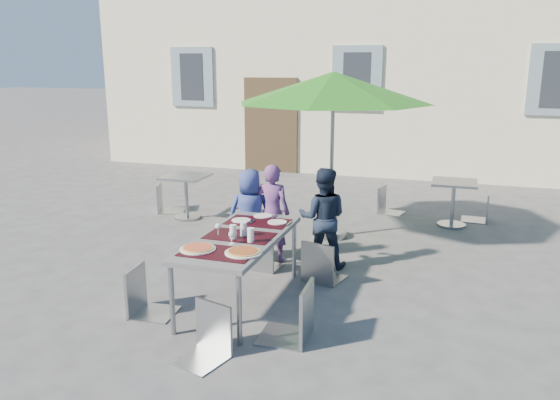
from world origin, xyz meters
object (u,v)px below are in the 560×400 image
(chair_0, at_px, (234,222))
(child_2, at_px, (323,218))
(bg_chair_r_0, at_px, (245,185))
(dining_table, at_px, (240,241))
(chair_5, at_px, (206,301))
(cafe_table_0, at_px, (186,189))
(bg_chair_r_1, at_px, (483,189))
(pizza_near_left, at_px, (198,248))
(chair_1, at_px, (262,232))
(patio_umbrella, at_px, (333,89))
(chair_2, at_px, (322,237))
(chair_4, at_px, (296,278))
(pizza_near_right, at_px, (243,252))
(bg_chair_l_1, at_px, (388,184))
(cafe_table_1, at_px, (454,196))
(child_1, at_px, (272,213))
(child_0, at_px, (250,214))
(chair_3, at_px, (143,263))
(bg_chair_l_0, at_px, (165,180))

(chair_0, bearing_deg, child_2, 14.20)
(bg_chair_r_0, bearing_deg, dining_table, -69.30)
(chair_5, distance_m, cafe_table_0, 4.51)
(chair_5, relative_size, bg_chair_r_1, 1.00)
(pizza_near_left, bearing_deg, chair_1, 85.80)
(chair_0, height_order, patio_umbrella, patio_umbrella)
(chair_2, bearing_deg, chair_4, -85.81)
(pizza_near_right, bearing_deg, patio_umbrella, 87.10)
(chair_1, distance_m, bg_chair_l_1, 3.41)
(chair_2, bearing_deg, pizza_near_left, -123.46)
(chair_0, distance_m, cafe_table_0, 2.33)
(cafe_table_1, bearing_deg, chair_5, -112.19)
(dining_table, xyz_separation_m, child_1, (-0.10, 1.35, -0.06))
(chair_2, distance_m, bg_chair_l_1, 3.39)
(pizza_near_left, xyz_separation_m, chair_0, (-0.30, 1.61, -0.22))
(pizza_near_left, distance_m, child_0, 1.88)
(dining_table, relative_size, chair_3, 1.96)
(bg_chair_l_1, bearing_deg, child_1, -111.48)
(bg_chair_r_0, bearing_deg, bg_chair_l_0, -169.82)
(chair_1, distance_m, bg_chair_r_0, 2.61)
(child_2, distance_m, bg_chair_r_0, 2.70)
(bg_chair_l_0, distance_m, bg_chair_r_1, 5.31)
(child_1, bearing_deg, bg_chair_r_1, -133.74)
(child_2, xyz_separation_m, cafe_table_1, (1.54, 2.35, -0.15))
(child_0, relative_size, child_2, 0.95)
(child_0, relative_size, patio_umbrella, 0.43)
(bg_chair_r_0, bearing_deg, bg_chair_l_1, 20.94)
(chair_3, bearing_deg, cafe_table_0, 110.62)
(child_0, xyz_separation_m, chair_4, (1.19, -1.93, 0.01))
(bg_chair_l_1, bearing_deg, chair_3, -111.35)
(chair_0, bearing_deg, cafe_table_1, 44.99)
(bg_chair_l_0, bearing_deg, child_2, -28.26)
(chair_0, height_order, bg_chair_r_1, chair_0)
(dining_table, xyz_separation_m, chair_2, (0.68, 0.83, -0.14))
(child_2, relative_size, bg_chair_r_0, 1.43)
(pizza_near_right, bearing_deg, bg_chair_r_1, 63.52)
(cafe_table_0, height_order, bg_chair_r_1, bg_chair_r_1)
(chair_3, xyz_separation_m, bg_chair_l_1, (1.85, 4.75, -0.05))
(chair_1, relative_size, chair_2, 0.90)
(child_0, bearing_deg, chair_2, 138.79)
(chair_3, xyz_separation_m, bg_chair_r_1, (3.39, 4.69, -0.02))
(dining_table, bearing_deg, chair_2, 50.45)
(patio_umbrella, bearing_deg, cafe_table_1, 33.36)
(child_0, xyz_separation_m, chair_0, (-0.13, -0.26, -0.05))
(pizza_near_right, relative_size, bg_chair_l_1, 0.41)
(cafe_table_0, relative_size, bg_chair_r_1, 0.81)
(child_1, distance_m, child_2, 0.67)
(chair_1, distance_m, bg_chair_r_1, 4.13)
(pizza_near_right, height_order, chair_4, chair_4)
(pizza_near_right, relative_size, chair_5, 0.39)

